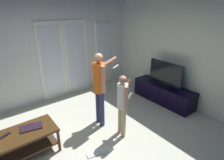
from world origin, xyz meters
The scene contains 11 objects.
ground_plane centered at (0.00, 0.00, -0.01)m, with size 5.53×4.88×0.02m, color #B4B5A2.
wall_back_with_doors centered at (0.10, 2.40, 1.30)m, with size 5.53×0.09×2.68m.
wall_right_plain centered at (2.73, 0.00, 1.33)m, with size 0.06×4.88×2.65m.
coffee_table centered at (-1.00, 0.61, 0.34)m, with size 1.02×0.59×0.47m.
tv_stand centered at (2.41, 0.34, 0.24)m, with size 0.49×1.67×0.48m.
flat_screen_tv centered at (2.41, 0.35, 0.80)m, with size 0.08×0.97×0.63m.
person_adult centered at (0.53, 0.57, 0.95)m, with size 0.72×0.43×1.58m.
person_child centered at (0.65, 0.01, 0.76)m, with size 0.43×0.34×1.27m.
loose_keyboard centered at (-0.01, -0.13, 0.01)m, with size 0.46×0.23×0.02m.
laptop_closed centered at (-0.87, 0.66, 0.48)m, with size 0.36×0.22×0.02m, color black.
tv_remote_black centered at (-1.26, 0.70, 0.48)m, with size 0.17×0.05×0.02m, color black.
Camera 1 is at (-1.34, -2.19, 2.40)m, focal length 28.72 mm.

